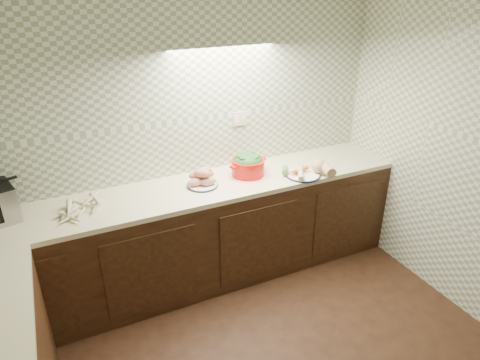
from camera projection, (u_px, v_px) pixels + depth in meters
name	position (u px, v px, depth m)	size (l,w,h in m)	color
room	(300.00, 180.00, 1.88)	(3.60, 3.60, 2.60)	black
counter	(137.00, 326.00, 2.68)	(3.60, 3.60, 0.90)	black
parsnip_pile	(83.00, 207.00, 3.08)	(0.37, 0.36, 0.07)	beige
sweet_potato_plate	(202.00, 179.00, 3.43)	(0.26, 0.25, 0.15)	#111C39
onion_bowl	(202.00, 175.00, 3.55)	(0.14, 0.14, 0.11)	black
dutch_oven	(248.00, 164.00, 3.61)	(0.35, 0.33, 0.19)	red
veg_plate	(310.00, 169.00, 3.62)	(0.42, 0.33, 0.14)	#111C39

